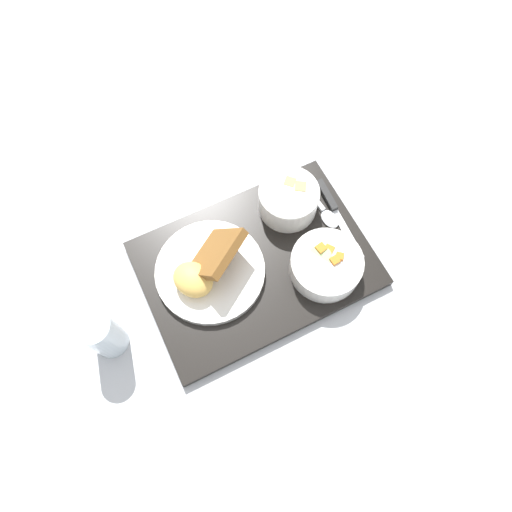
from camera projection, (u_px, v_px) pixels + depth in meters
ground_plane at (256, 266)px, 0.88m from camera, size 4.00×4.00×0.00m
serving_tray at (256, 264)px, 0.88m from camera, size 0.44×0.32×0.02m
bowl_salad at (326, 265)px, 0.84m from camera, size 0.13×0.13×0.05m
bowl_soup at (289, 198)px, 0.88m from camera, size 0.12×0.12×0.06m
plate_main at (208, 270)px, 0.84m from camera, size 0.20×0.20×0.09m
knife at (332, 205)px, 0.91m from camera, size 0.03×0.18×0.01m
spoon at (322, 208)px, 0.91m from camera, size 0.03×0.14×0.01m
glass_water at (105, 338)px, 0.78m from camera, size 0.06×0.06×0.12m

